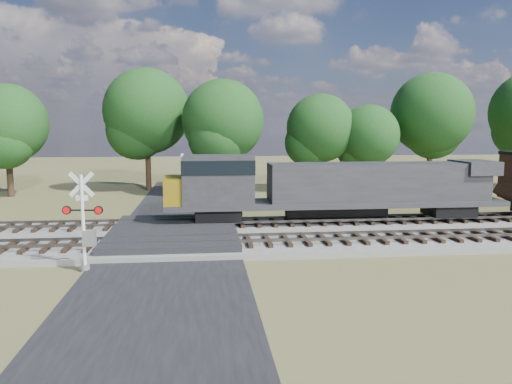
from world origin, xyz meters
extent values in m
plane|color=brown|center=(0.00, 0.00, 0.00)|extent=(160.00, 160.00, 0.00)
cube|color=gray|center=(10.00, 0.50, 0.15)|extent=(140.00, 10.00, 0.30)
cube|color=black|center=(0.00, 0.00, 0.04)|extent=(7.00, 60.00, 0.08)
cube|color=#262628|center=(0.00, 0.50, 0.32)|extent=(7.00, 9.00, 0.62)
cube|color=black|center=(2.00, -2.00, 0.39)|extent=(44.00, 2.60, 0.18)
cube|color=#534E47|center=(10.00, -2.72, 0.55)|extent=(140.00, 0.08, 0.15)
cube|color=#534E47|center=(10.00, -1.28, 0.55)|extent=(140.00, 0.08, 0.15)
cube|color=black|center=(2.00, 3.00, 0.39)|extent=(44.00, 2.60, 0.18)
cube|color=#534E47|center=(10.00, 2.28, 0.55)|extent=(140.00, 0.08, 0.15)
cube|color=#534E47|center=(10.00, 3.72, 0.55)|extent=(140.00, 0.08, 0.15)
cylinder|color=silver|center=(-3.52, -5.41, 2.13)|extent=(0.15, 0.15, 4.27)
cylinder|color=gray|center=(-3.52, -5.41, 0.16)|extent=(0.38, 0.38, 0.32)
cube|color=silver|center=(-3.52, -5.41, 3.84)|extent=(1.11, 0.17, 1.12)
cube|color=silver|center=(-3.52, -5.41, 3.84)|extent=(1.11, 0.17, 1.12)
cube|color=silver|center=(-3.52, -5.41, 3.25)|extent=(0.53, 0.09, 0.23)
cube|color=black|center=(-3.52, -5.41, 2.72)|extent=(1.70, 0.26, 0.06)
cylinder|color=red|center=(-4.20, -5.33, 2.72)|extent=(0.39, 0.15, 0.38)
cylinder|color=red|center=(-2.83, -5.49, 2.72)|extent=(0.39, 0.15, 0.38)
cube|color=gray|center=(-3.25, -5.44, 1.49)|extent=(0.51, 0.37, 0.69)
cylinder|color=silver|center=(3.28, 8.58, 1.87)|extent=(0.13, 0.13, 3.73)
cylinder|color=gray|center=(3.28, 8.58, 0.14)|extent=(0.34, 0.34, 0.28)
cube|color=silver|center=(3.28, 8.58, 3.36)|extent=(0.98, 0.13, 0.98)
cube|color=silver|center=(3.28, 8.58, 3.36)|extent=(0.98, 0.13, 0.98)
cube|color=silver|center=(3.28, 8.58, 2.85)|extent=(0.47, 0.07, 0.21)
cube|color=black|center=(3.28, 8.58, 2.38)|extent=(1.49, 0.19, 0.06)
cylinder|color=red|center=(3.88, 8.53, 2.38)|extent=(0.34, 0.12, 0.34)
cylinder|color=red|center=(2.67, 8.64, 2.38)|extent=(0.34, 0.12, 0.34)
cube|color=gray|center=(3.04, 8.60, 1.31)|extent=(0.44, 0.32, 0.61)
cube|color=#49311F|center=(12.19, 9.80, 1.31)|extent=(3.81, 3.81, 2.63)
cube|color=#313033|center=(12.19, 9.80, 2.72)|extent=(4.19, 4.19, 0.19)
cylinder|color=black|center=(-15.65, 19.54, 2.54)|extent=(0.56, 0.56, 5.07)
sphere|color=#133B16|center=(-15.65, 19.54, 6.59)|extent=(7.10, 7.10, 7.10)
cylinder|color=black|center=(-3.72, 22.92, 3.00)|extent=(0.56, 0.56, 6.00)
sphere|color=#133B16|center=(-3.72, 22.92, 7.79)|extent=(8.39, 8.39, 8.39)
cylinder|color=black|center=(3.55, 18.33, 2.65)|extent=(0.56, 0.56, 5.29)
sphere|color=#133B16|center=(3.55, 18.33, 6.88)|extent=(7.41, 7.41, 7.41)
cylinder|color=black|center=(13.08, 20.40, 2.37)|extent=(0.56, 0.56, 4.74)
sphere|color=#133B16|center=(13.08, 20.40, 6.16)|extent=(6.63, 6.63, 6.63)
cylinder|color=black|center=(17.68, 19.70, 2.11)|extent=(0.56, 0.56, 4.22)
sphere|color=#133B16|center=(17.68, 19.70, 5.49)|extent=(5.91, 5.91, 5.91)
cylinder|color=black|center=(24.71, 21.38, 2.93)|extent=(0.56, 0.56, 5.85)
sphere|color=#133B16|center=(24.71, 21.38, 7.61)|extent=(8.20, 8.20, 8.20)
camera|label=1|loc=(1.68, -27.31, 6.29)|focal=35.00mm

